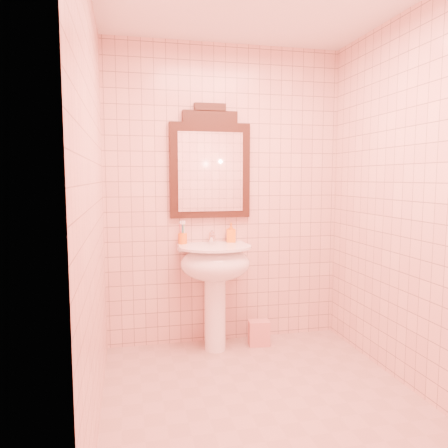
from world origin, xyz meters
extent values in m
plane|color=tan|center=(0.00, 0.00, 0.00)|extent=(2.20, 2.20, 0.00)
cube|color=beige|center=(0.00, 1.10, 1.25)|extent=(2.00, 0.02, 2.50)
cylinder|color=white|center=(-0.14, 0.88, 0.35)|extent=(0.17, 0.17, 0.70)
ellipsoid|color=white|center=(-0.14, 0.86, 0.72)|extent=(0.56, 0.46, 0.28)
cube|color=white|center=(-0.14, 1.03, 0.83)|extent=(0.56, 0.15, 0.05)
cylinder|color=white|center=(-0.14, 0.86, 0.85)|extent=(0.58, 0.58, 0.02)
cylinder|color=white|center=(-0.14, 1.03, 0.91)|extent=(0.04, 0.04, 0.09)
cylinder|color=white|center=(-0.14, 0.97, 0.94)|extent=(0.02, 0.10, 0.02)
cylinder|color=white|center=(-0.14, 0.92, 0.93)|extent=(0.02, 0.02, 0.04)
cube|color=white|center=(-0.14, 1.04, 0.96)|extent=(0.02, 0.07, 0.01)
cube|color=black|center=(-0.14, 1.08, 1.46)|extent=(0.67, 0.05, 0.78)
cube|color=black|center=(-0.14, 1.08, 1.90)|extent=(0.45, 0.05, 0.10)
cube|color=black|center=(-0.14, 1.08, 1.98)|extent=(0.26, 0.05, 0.06)
cube|color=white|center=(-0.14, 1.05, 1.45)|extent=(0.54, 0.01, 0.65)
cylinder|color=orange|center=(-0.38, 1.03, 0.91)|extent=(0.07, 0.07, 0.09)
cylinder|color=silver|center=(-0.36, 1.03, 0.95)|extent=(0.01, 0.01, 0.17)
cylinder|color=#338CD8|center=(-0.38, 1.05, 0.95)|extent=(0.01, 0.01, 0.17)
cylinder|color=#E5334C|center=(-0.39, 1.03, 0.95)|extent=(0.01, 0.01, 0.17)
cylinder|color=#3FBF59|center=(-0.38, 1.02, 0.95)|extent=(0.01, 0.01, 0.17)
imported|color=orange|center=(0.03, 1.04, 0.94)|extent=(0.09, 0.09, 0.16)
cube|color=#E08584|center=(0.24, 0.90, 0.10)|extent=(0.18, 0.13, 0.21)
camera|label=1|loc=(-0.82, -2.50, 1.40)|focal=35.00mm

